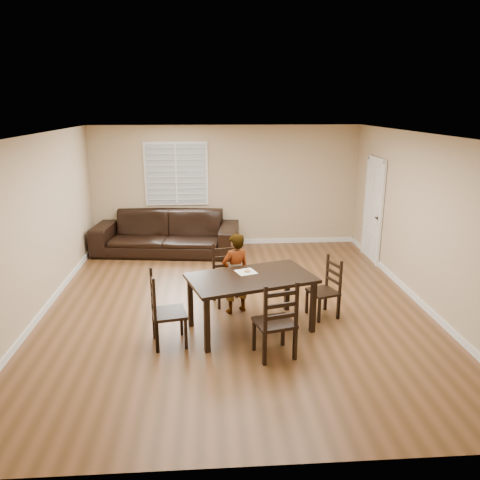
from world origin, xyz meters
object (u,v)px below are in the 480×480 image
sofa (167,233)px  chair_left (160,312)px  donut (247,270)px  dining_table (251,282)px  chair_near (226,275)px  chair_right (329,289)px  chair_far (278,325)px  child (235,273)px

sofa → chair_left: bearing=-79.4°
chair_left → donut: size_ratio=11.23×
donut → sofa: bearing=112.3°
chair_left → dining_table: bearing=-84.5°
chair_near → chair_right: size_ratio=1.07×
chair_far → chair_right: size_ratio=1.14×
chair_right → child: 1.45m
chair_left → donut: bearing=-76.2°
chair_right → sofa: (-2.73, 3.35, 0.03)m
chair_near → chair_far: 2.00m
chair_far → sofa: size_ratio=0.34×
sofa → child: bearing=-60.1°
dining_table → child: 0.63m
child → donut: child is taller
chair_right → chair_far: bearing=-56.1°
chair_right → donut: size_ratio=9.99×
chair_near → chair_right: 1.68m
dining_table → chair_right: 1.33m
chair_right → child: size_ratio=0.72×
dining_table → chair_near: 1.12m
chair_near → chair_left: size_ratio=0.95×
chair_right → donut: 1.35m
chair_far → sofa: 4.94m
chair_right → donut: chair_right is taller
chair_left → chair_right: bearing=-84.1°
dining_table → donut: donut is taller
dining_table → chair_far: (0.26, -0.87, -0.24)m
chair_left → sofa: chair_left is taller
child → donut: size_ratio=13.81×
sofa → chair_right: bearing=-43.6°
dining_table → chair_near: (-0.31, 1.04, -0.27)m
chair_right → sofa: size_ratio=0.30×
child → sofa: bearing=-94.2°
chair_left → sofa: 4.12m
chair_left → sofa: size_ratio=0.34×
chair_near → dining_table: bearing=-85.1°
dining_table → chair_far: 0.94m
chair_far → sofa: (-1.76, 4.61, -0.03)m
chair_near → chair_left: bearing=-135.4°
chair_right → donut: (-1.27, -0.19, 0.41)m
dining_table → sofa: size_ratio=0.63×
chair_far → donut: size_ratio=11.42×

